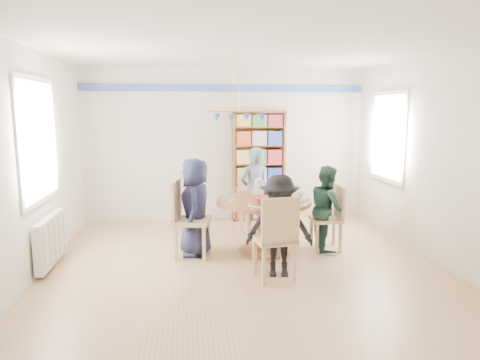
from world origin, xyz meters
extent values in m
plane|color=tan|center=(0.00, 0.00, 0.00)|extent=(5.00, 5.00, 0.00)
plane|color=white|center=(0.00, 0.00, 2.70)|extent=(5.00, 5.00, 0.00)
plane|color=white|center=(0.00, 2.50, 1.35)|extent=(5.00, 0.00, 5.00)
plane|color=white|center=(0.00, -2.50, 1.35)|extent=(5.00, 0.00, 5.00)
plane|color=white|center=(-2.50, 0.00, 1.35)|extent=(0.00, 5.00, 5.00)
plane|color=white|center=(2.50, 0.00, 1.35)|extent=(0.00, 5.00, 5.00)
cube|color=#345690|center=(0.00, 2.48, 2.35)|extent=(5.00, 0.02, 0.12)
cube|color=white|center=(-2.48, 0.30, 1.60)|extent=(0.03, 1.32, 1.52)
cube|color=white|center=(-2.46, 0.30, 1.60)|extent=(0.01, 1.20, 1.40)
cube|color=white|center=(2.48, 1.30, 1.55)|extent=(0.03, 1.12, 1.42)
cube|color=white|center=(2.46, 1.30, 1.55)|extent=(0.01, 1.00, 1.30)
cylinder|color=gold|center=(0.00, 0.50, 2.33)|extent=(0.01, 0.01, 0.75)
cylinder|color=gold|center=(0.00, 0.50, 1.95)|extent=(0.80, 0.02, 0.02)
cone|color=#3A58A4|center=(-0.30, 0.50, 1.87)|extent=(0.11, 0.11, 0.10)
cone|color=#3A58A4|center=(-0.10, 0.50, 1.87)|extent=(0.11, 0.11, 0.10)
cone|color=#3A58A4|center=(0.10, 0.50, 1.87)|extent=(0.11, 0.11, 0.10)
cone|color=#3A58A4|center=(0.30, 0.50, 1.87)|extent=(0.11, 0.11, 0.10)
cube|color=silver|center=(-2.42, 0.30, 0.35)|extent=(0.10, 1.00, 0.60)
cube|color=silver|center=(-2.36, -0.10, 0.35)|extent=(0.02, 0.06, 0.56)
cube|color=silver|center=(-2.36, 0.10, 0.35)|extent=(0.02, 0.06, 0.56)
cube|color=silver|center=(-2.36, 0.30, 0.35)|extent=(0.02, 0.06, 0.56)
cube|color=silver|center=(-2.36, 0.50, 0.35)|extent=(0.02, 0.06, 0.56)
cube|color=silver|center=(-2.36, 0.70, 0.35)|extent=(0.02, 0.06, 0.56)
cylinder|color=brown|center=(0.34, 0.51, 0.72)|extent=(1.30, 1.30, 0.05)
cylinder|color=brown|center=(0.34, 0.51, 0.35)|extent=(0.16, 0.16, 0.70)
cylinder|color=brown|center=(0.34, 0.51, 0.02)|extent=(0.70, 0.70, 0.04)
cube|color=tan|center=(-0.64, 0.46, 0.50)|extent=(0.54, 0.54, 0.06)
cube|color=tan|center=(-0.85, 0.50, 0.77)|extent=(0.13, 0.46, 0.55)
cube|color=tan|center=(-0.49, 0.24, 0.24)|extent=(0.05, 0.05, 0.47)
cube|color=tan|center=(-0.42, 0.61, 0.24)|extent=(0.05, 0.05, 0.47)
cube|color=tan|center=(-0.86, 0.31, 0.24)|extent=(0.05, 0.05, 0.47)
cube|color=tan|center=(-0.79, 0.68, 0.24)|extent=(0.05, 0.05, 0.47)
cube|color=tan|center=(1.25, 0.55, 0.44)|extent=(0.43, 0.43, 0.05)
cube|color=tan|center=(1.43, 0.54, 0.68)|extent=(0.06, 0.41, 0.49)
cube|color=tan|center=(1.09, 0.72, 0.21)|extent=(0.04, 0.04, 0.42)
cube|color=tan|center=(1.07, 0.39, 0.21)|extent=(0.04, 0.04, 0.42)
cube|color=tan|center=(1.42, 0.71, 0.21)|extent=(0.04, 0.04, 0.42)
cube|color=tan|center=(1.40, 0.38, 0.21)|extent=(0.04, 0.04, 0.42)
cube|color=tan|center=(0.39, 1.48, 0.49)|extent=(0.53, 0.53, 0.05)
cube|color=tan|center=(0.35, 1.69, 0.76)|extent=(0.46, 0.12, 0.55)
cube|color=tan|center=(0.24, 1.27, 0.23)|extent=(0.05, 0.05, 0.47)
cube|color=tan|center=(0.60, 1.33, 0.23)|extent=(0.05, 0.05, 0.47)
cube|color=tan|center=(0.17, 1.63, 0.23)|extent=(0.05, 0.05, 0.47)
cube|color=tan|center=(0.54, 1.70, 0.23)|extent=(0.05, 0.05, 0.47)
cube|color=tan|center=(0.30, -0.42, 0.48)|extent=(0.50, 0.50, 0.05)
cube|color=tan|center=(0.33, -0.62, 0.74)|extent=(0.45, 0.10, 0.53)
cube|color=tan|center=(0.45, -0.22, 0.23)|extent=(0.05, 0.05, 0.46)
cube|color=tan|center=(0.10, -0.27, 0.23)|extent=(0.05, 0.05, 0.46)
cube|color=tan|center=(0.50, -0.58, 0.23)|extent=(0.05, 0.05, 0.46)
cube|color=tan|center=(0.14, -0.63, 0.23)|extent=(0.05, 0.05, 0.46)
imported|color=#171933|center=(-0.59, 0.55, 0.67)|extent=(0.47, 0.68, 1.33)
imported|color=#1A352A|center=(1.26, 0.54, 0.60)|extent=(0.48, 0.60, 1.21)
imported|color=gray|center=(0.35, 1.40, 0.70)|extent=(0.59, 0.49, 1.40)
imported|color=black|center=(0.38, -0.34, 0.61)|extent=(0.86, 0.58, 1.22)
cube|color=brown|center=(0.13, 2.34, 0.98)|extent=(0.04, 0.28, 1.95)
cube|color=brown|center=(1.02, 2.34, 0.98)|extent=(0.04, 0.28, 1.95)
cube|color=brown|center=(0.58, 2.34, 1.94)|extent=(0.93, 0.28, 0.04)
cube|color=brown|center=(0.58, 2.34, 0.03)|extent=(0.93, 0.28, 0.06)
cube|color=brown|center=(0.58, 2.47, 0.98)|extent=(0.93, 0.02, 1.95)
cube|color=brown|center=(0.58, 2.34, 0.37)|extent=(0.87, 0.26, 0.02)
cube|color=brown|center=(0.58, 2.34, 0.70)|extent=(0.87, 0.26, 0.02)
cube|color=brown|center=(0.58, 2.34, 1.02)|extent=(0.87, 0.26, 0.02)
cube|color=brown|center=(0.58, 2.34, 1.35)|extent=(0.87, 0.26, 0.02)
cube|color=brown|center=(0.58, 2.34, 1.68)|extent=(0.87, 0.26, 0.02)
cube|color=#B3441B|center=(0.30, 2.32, 0.18)|extent=(0.26, 0.20, 0.24)
cube|color=beige|center=(0.58, 2.32, 0.18)|extent=(0.26, 0.20, 0.24)
cube|color=navy|center=(0.85, 2.32, 0.18)|extent=(0.26, 0.20, 0.24)
cube|color=gold|center=(0.30, 2.32, 0.50)|extent=(0.26, 0.20, 0.24)
cube|color=#3B6538|center=(0.58, 2.32, 0.50)|extent=(0.26, 0.20, 0.24)
cube|color=maroon|center=(0.85, 2.32, 0.50)|extent=(0.26, 0.20, 0.24)
cube|color=#B3441B|center=(0.30, 2.32, 0.83)|extent=(0.26, 0.20, 0.24)
cube|color=beige|center=(0.58, 2.32, 0.83)|extent=(0.26, 0.20, 0.24)
cube|color=navy|center=(0.85, 2.32, 0.83)|extent=(0.26, 0.20, 0.24)
cube|color=gold|center=(0.30, 2.32, 1.16)|extent=(0.26, 0.20, 0.24)
cube|color=#3B6538|center=(0.58, 2.32, 1.16)|extent=(0.26, 0.20, 0.24)
cube|color=maroon|center=(0.85, 2.32, 1.16)|extent=(0.26, 0.20, 0.24)
cube|color=#B3441B|center=(0.30, 2.32, 1.48)|extent=(0.26, 0.20, 0.24)
cube|color=beige|center=(0.58, 2.32, 1.48)|extent=(0.26, 0.20, 0.24)
cube|color=navy|center=(0.85, 2.32, 1.48)|extent=(0.26, 0.20, 0.24)
cube|color=gold|center=(0.30, 2.32, 1.79)|extent=(0.26, 0.20, 0.20)
cube|color=#3B6538|center=(0.58, 2.32, 1.79)|extent=(0.26, 0.20, 0.20)
cube|color=maroon|center=(0.85, 2.32, 1.79)|extent=(0.26, 0.20, 0.20)
cylinder|color=white|center=(0.29, 0.59, 0.88)|extent=(0.13, 0.13, 0.25)
sphere|color=white|center=(0.29, 0.59, 1.00)|extent=(0.10, 0.10, 0.10)
cylinder|color=silver|center=(0.47, 0.64, 0.90)|extent=(0.07, 0.07, 0.30)
cylinder|color=#3A58A4|center=(0.47, 0.64, 1.06)|extent=(0.03, 0.03, 0.03)
cylinder|color=white|center=(0.39, 0.80, 0.76)|extent=(0.32, 0.32, 0.01)
cylinder|color=brown|center=(0.39, 0.80, 0.81)|extent=(0.25, 0.25, 0.10)
cylinder|color=white|center=(0.24, 0.19, 0.76)|extent=(0.32, 0.32, 0.01)
cylinder|color=brown|center=(0.24, 0.19, 0.81)|extent=(0.25, 0.25, 0.10)
cylinder|color=white|center=(-0.16, 0.51, 0.76)|extent=(0.21, 0.21, 0.01)
imported|color=white|center=(-0.16, 0.51, 0.80)|extent=(0.13, 0.13, 0.10)
cylinder|color=white|center=(0.85, 0.51, 0.76)|extent=(0.21, 0.21, 0.01)
imported|color=white|center=(0.85, 0.51, 0.80)|extent=(0.11, 0.11, 0.10)
cylinder|color=white|center=(0.34, 1.02, 0.76)|extent=(0.21, 0.21, 0.01)
imported|color=white|center=(0.34, 1.02, 0.80)|extent=(0.13, 0.13, 0.10)
cylinder|color=white|center=(0.34, 0.00, 0.76)|extent=(0.21, 0.21, 0.01)
imported|color=white|center=(0.34, 0.00, 0.80)|extent=(0.11, 0.11, 0.10)
camera|label=1|loc=(-0.69, -5.15, 1.96)|focal=32.00mm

